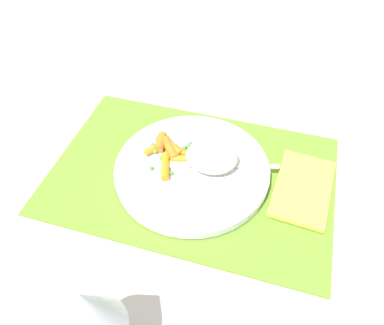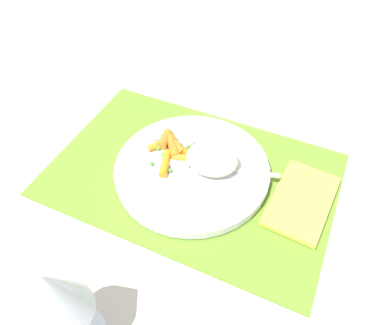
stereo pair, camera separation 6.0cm
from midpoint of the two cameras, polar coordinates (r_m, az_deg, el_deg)
ground_plane at (r=0.65m, az=-2.64°, el=-2.04°), size 2.40×2.40×0.00m
placemat at (r=0.65m, az=-2.65°, el=-1.86°), size 0.48×0.32×0.01m
plate at (r=0.64m, az=-2.69°, el=-1.23°), size 0.26×0.26×0.02m
rice_mound at (r=0.62m, az=0.25°, el=0.79°), size 0.09×0.08×0.04m
carrot_portion at (r=0.65m, az=-6.01°, el=1.57°), size 0.10×0.10×0.02m
pea_scatter at (r=0.66m, az=-5.48°, el=1.65°), size 0.09×0.08×0.01m
fork at (r=0.63m, az=-0.18°, el=-0.61°), size 0.19×0.06×0.01m
wine_glass at (r=0.43m, az=-19.56°, el=-21.12°), size 0.07×0.07×0.16m
napkin at (r=0.64m, az=13.92°, el=-3.93°), size 0.10×0.15×0.01m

